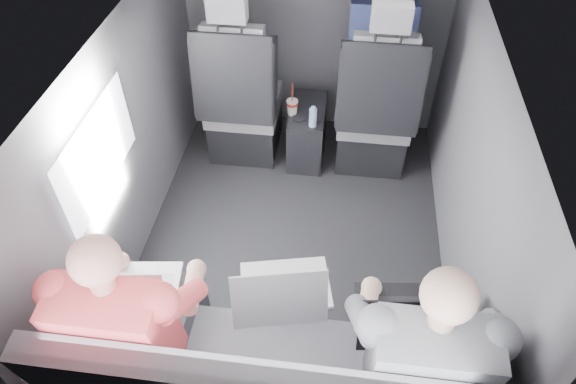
# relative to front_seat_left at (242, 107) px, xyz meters

# --- Properties ---
(floor) EXTENTS (2.60, 2.60, 0.00)m
(floor) POSITION_rel_front_seat_left_xyz_m (0.45, -0.84, -0.40)
(floor) COLOR black
(floor) RESTS_ON ground
(ceiling) EXTENTS (2.60, 2.60, 0.00)m
(ceiling) POSITION_rel_front_seat_left_xyz_m (0.45, -0.84, 0.95)
(ceiling) COLOR #B2B2AD
(ceiling) RESTS_ON panel_back
(panel_left) EXTENTS (0.02, 2.60, 1.35)m
(panel_left) POSITION_rel_front_seat_left_xyz_m (-0.45, -0.84, 0.27)
(panel_left) COLOR #56565B
(panel_left) RESTS_ON floor
(panel_right) EXTENTS (0.02, 2.60, 1.35)m
(panel_right) POSITION_rel_front_seat_left_xyz_m (1.35, -0.84, 0.27)
(panel_right) COLOR #56565B
(panel_right) RESTS_ON floor
(panel_front) EXTENTS (1.80, 0.02, 1.35)m
(panel_front) POSITION_rel_front_seat_left_xyz_m (0.45, 0.46, 0.27)
(panel_front) COLOR #56565B
(panel_front) RESTS_ON floor
(side_window) EXTENTS (0.02, 0.75, 0.42)m
(side_window) POSITION_rel_front_seat_left_xyz_m (-0.43, -1.14, 0.50)
(side_window) COLOR white
(side_window) RESTS_ON panel_left
(seatbelt) EXTENTS (0.35, 0.11, 0.59)m
(seatbelt) POSITION_rel_front_seat_left_xyz_m (0.90, -0.17, 0.40)
(seatbelt) COLOR black
(seatbelt) RESTS_ON front_seat_right
(front_seat_left) EXTENTS (0.52, 0.58, 1.26)m
(front_seat_left) POSITION_rel_front_seat_left_xyz_m (0.00, 0.00, 0.00)
(front_seat_left) COLOR black
(front_seat_left) RESTS_ON floor
(front_seat_right) EXTENTS (0.52, 0.58, 1.26)m
(front_seat_right) POSITION_rel_front_seat_left_xyz_m (0.90, 0.00, 0.00)
(front_seat_right) COLOR black
(front_seat_right) RESTS_ON floor
(center_console) EXTENTS (0.24, 0.48, 0.41)m
(center_console) POSITION_rel_front_seat_left_xyz_m (0.45, 0.04, -0.20)
(center_console) COLOR black
(center_console) RESTS_ON floor
(soda_cup) EXTENTS (0.08, 0.08, 0.24)m
(soda_cup) POSITION_rel_front_seat_left_xyz_m (0.35, -0.03, 0.06)
(soda_cup) COLOR white
(soda_cup) RESTS_ON center_console
(water_bottle) EXTENTS (0.05, 0.05, 0.15)m
(water_bottle) POSITION_rel_front_seat_left_xyz_m (0.50, -0.15, 0.07)
(water_bottle) COLOR #A0BCD9
(water_bottle) RESTS_ON center_console
(laptop_white) EXTENTS (0.35, 0.34, 0.24)m
(laptop_white) POSITION_rel_front_seat_left_xyz_m (-0.12, -1.68, 0.23)
(laptop_white) COLOR white
(laptop_white) RESTS_ON passenger_rear_left
(laptop_silver) EXTENTS (0.43, 0.42, 0.27)m
(laptop_silver) POSITION_rel_front_seat_left_xyz_m (0.50, -1.61, 0.24)
(laptop_silver) COLOR #A7A7AC
(laptop_silver) RESTS_ON rear_bench
(laptop_black) EXTENTS (0.39, 0.36, 0.26)m
(laptop_black) POSITION_rel_front_seat_left_xyz_m (0.99, -1.67, 0.24)
(laptop_black) COLOR black
(laptop_black) RESTS_ON passenger_rear_right
(passenger_rear_left) EXTENTS (0.50, 0.62, 1.22)m
(passenger_rear_left) POSITION_rel_front_seat_left_xyz_m (-0.07, -1.81, 0.23)
(passenger_rear_left) COLOR #36363B
(passenger_rear_left) RESTS_ON rear_bench
(passenger_rear_right) EXTENTS (0.51, 0.63, 1.23)m
(passenger_rear_right) POSITION_rel_front_seat_left_xyz_m (1.05, -1.81, 0.23)
(passenger_rear_right) COLOR navy
(passenger_rear_right) RESTS_ON rear_bench
(passenger_front_right) EXTENTS (0.42, 0.42, 0.88)m
(passenger_front_right) POSITION_rel_front_seat_left_xyz_m (0.89, 0.26, 0.36)
(passenger_front_right) COLOR navy
(passenger_front_right) RESTS_ON front_seat_right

